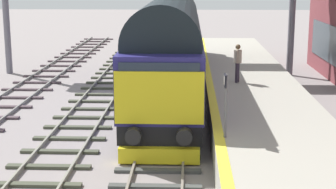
# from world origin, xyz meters

# --- Properties ---
(ground_plane) EXTENTS (140.00, 140.00, 0.00)m
(ground_plane) POSITION_xyz_m (0.00, 0.00, 0.00)
(ground_plane) COLOR gray
(ground_plane) RESTS_ON ground
(track_main) EXTENTS (2.50, 60.00, 0.15)m
(track_main) POSITION_xyz_m (0.00, -0.00, 0.05)
(track_main) COLOR gray
(track_main) RESTS_ON ground
(track_adjacent_west) EXTENTS (2.50, 60.00, 0.15)m
(track_adjacent_west) POSITION_xyz_m (-3.23, -0.00, 0.06)
(track_adjacent_west) COLOR gray
(track_adjacent_west) RESTS_ON ground
(station_platform) EXTENTS (4.00, 44.00, 1.01)m
(station_platform) POSITION_xyz_m (3.60, 0.00, 0.50)
(station_platform) COLOR #A29F91
(station_platform) RESTS_ON ground
(diesel_locomotive) EXTENTS (2.74, 17.53, 4.68)m
(diesel_locomotive) POSITION_xyz_m (0.00, 6.32, 2.48)
(diesel_locomotive) COLOR black
(diesel_locomotive) RESTS_ON ground
(platform_number_sign) EXTENTS (0.10, 0.44, 1.83)m
(platform_number_sign) POSITION_xyz_m (1.90, -2.77, 2.23)
(platform_number_sign) COLOR slate
(platform_number_sign) RESTS_ON station_platform
(waiting_passenger) EXTENTS (0.44, 0.48, 1.64)m
(waiting_passenger) POSITION_xyz_m (2.94, 5.38, 1.99)
(waiting_passenger) COLOR #322A38
(waiting_passenger) RESTS_ON station_platform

